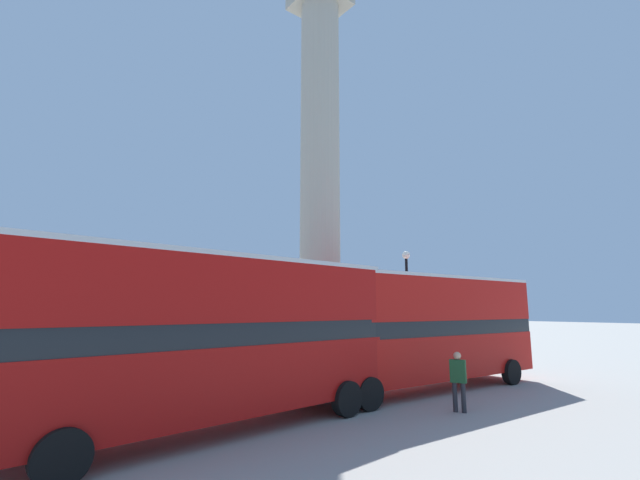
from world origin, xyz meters
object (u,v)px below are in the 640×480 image
Objects in this scene: equestrian_statue at (30,347)px; street_lamp at (408,306)px; monument_column at (320,193)px; pedestrian_near_lamp at (458,378)px; bus_b at (423,326)px; bus_a at (214,333)px.

equestrian_statue is 0.99× the size of street_lamp.
equestrian_statue is 16.26m from street_lamp.
street_lamp reaches higher than equestrian_statue.
monument_column reaches higher than equestrian_statue.
monument_column is at bearing -33.96° from pedestrian_near_lamp.
bus_a is at bearing -176.29° from bus_b.
monument_column is at bearing -20.28° from equestrian_statue.
street_lamp reaches higher than bus_b.
monument_column is at bearing 92.97° from bus_b.
monument_column reaches higher than bus_b.
pedestrian_near_lamp is at bearing -57.67° from equestrian_statue.
monument_column is at bearing 32.24° from bus_a.
monument_column is 2.10× the size of bus_a.
bus_b is at bearing -56.95° from pedestrian_near_lamp.
bus_a is 5.97× the size of pedestrian_near_lamp.
street_lamp is at bearing 11.97° from bus_a.
bus_a is 0.93× the size of bus_b.
pedestrian_near_lamp is at bearing -102.00° from monument_column.
monument_column is 3.70× the size of street_lamp.
bus_b is at bearing -44.73° from equestrian_statue.
monument_column is 7.35m from street_lamp.
bus_b is (8.73, 0.16, -0.04)m from bus_a.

